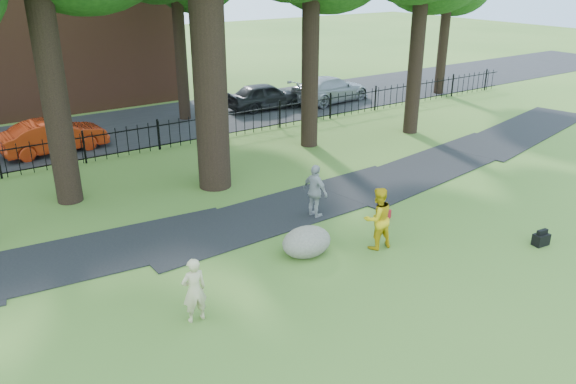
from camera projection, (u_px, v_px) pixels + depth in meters
ground at (345, 270)px, 14.11m from camera, size 120.00×120.00×0.00m
footpath at (290, 209)px, 17.62m from camera, size 36.07×3.85×0.03m
street at (127, 128)px, 26.35m from camera, size 80.00×7.00×0.02m
iron_fence at (158, 136)px, 23.07m from camera, size 44.00×0.04×1.20m
woman at (194, 290)px, 11.86m from camera, size 0.56×0.38×1.50m
man at (378, 218)px, 14.94m from camera, size 0.92×0.76×1.73m
pedestrian at (315, 192)px, 16.78m from camera, size 0.52×1.02×1.67m
boulder at (307, 240)px, 14.77m from camera, size 1.45×1.13×0.81m
backpack at (541, 240)px, 15.32m from camera, size 0.47×0.32×0.33m
red_bag at (385, 215)px, 16.92m from camera, size 0.44×0.36×0.26m
red_sedan at (54, 136)px, 22.73m from camera, size 4.20×1.72×1.36m
grey_car at (266, 96)px, 29.55m from camera, size 4.23×1.92×1.41m
silver_car at (330, 89)px, 31.07m from camera, size 5.14×2.62×1.43m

